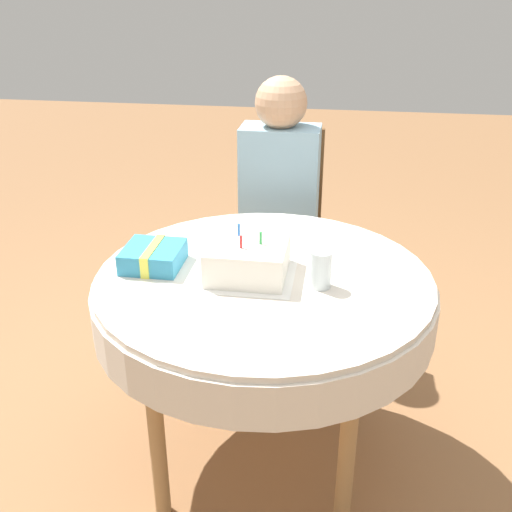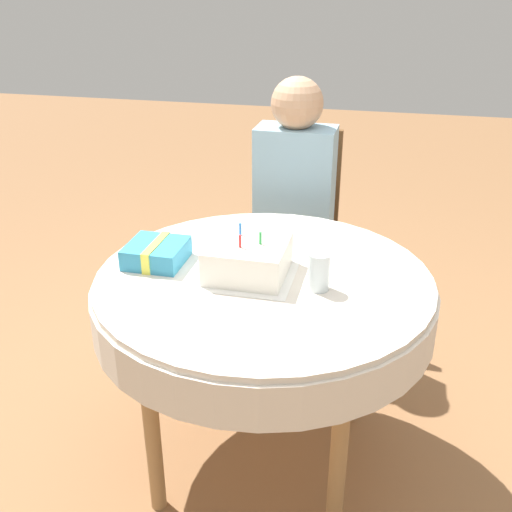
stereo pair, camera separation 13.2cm
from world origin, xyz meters
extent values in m
plane|color=#8C603D|center=(0.00, 0.00, 0.00)|extent=(12.00, 12.00, 0.00)
cylinder|color=silver|center=(0.00, 0.00, 0.73)|extent=(1.03, 1.03, 0.02)
cylinder|color=silver|center=(0.00, 0.00, 0.65)|extent=(1.05, 1.05, 0.13)
cylinder|color=#A37A4C|center=(-0.28, -0.28, 0.36)|extent=(0.05, 0.05, 0.72)
cylinder|color=#A37A4C|center=(0.28, -0.28, 0.36)|extent=(0.05, 0.05, 0.72)
cylinder|color=#A37A4C|center=(-0.28, 0.28, 0.36)|extent=(0.05, 0.05, 0.72)
cylinder|color=#A37A4C|center=(0.28, 0.28, 0.36)|extent=(0.05, 0.05, 0.72)
cube|color=brown|center=(-0.05, 0.81, 0.43)|extent=(0.39, 0.39, 0.04)
cube|color=brown|center=(-0.04, 0.98, 0.71)|extent=(0.35, 0.03, 0.51)
cylinder|color=brown|center=(-0.21, 0.64, 0.21)|extent=(0.04, 0.04, 0.42)
cylinder|color=brown|center=(0.12, 0.64, 0.21)|extent=(0.04, 0.04, 0.42)
cylinder|color=brown|center=(-0.21, 0.97, 0.21)|extent=(0.04, 0.04, 0.42)
cylinder|color=brown|center=(0.12, 0.97, 0.21)|extent=(0.04, 0.04, 0.42)
cylinder|color=tan|center=(-0.13, 0.66, 0.23)|extent=(0.09, 0.09, 0.45)
cylinder|color=tan|center=(0.04, 0.66, 0.23)|extent=(0.09, 0.09, 0.45)
cube|color=#8CB7D1|center=(-0.05, 0.81, 0.73)|extent=(0.33, 0.19, 0.55)
sphere|color=tan|center=(-0.05, 0.81, 1.10)|extent=(0.21, 0.21, 0.21)
cube|color=white|center=(-0.05, -0.01, 0.74)|extent=(0.29, 0.29, 0.00)
cube|color=white|center=(-0.05, -0.01, 0.79)|extent=(0.24, 0.24, 0.10)
cylinder|color=green|center=(-0.01, -0.01, 0.87)|extent=(0.01, 0.01, 0.04)
cylinder|color=blue|center=(-0.08, 0.05, 0.87)|extent=(0.01, 0.01, 0.04)
cylinder|color=red|center=(-0.06, -0.04, 0.87)|extent=(0.01, 0.01, 0.04)
cylinder|color=silver|center=(0.17, -0.05, 0.80)|extent=(0.06, 0.06, 0.11)
cube|color=teal|center=(-0.35, 0.01, 0.77)|extent=(0.18, 0.18, 0.06)
cube|color=#EAE54C|center=(-0.35, 0.01, 0.77)|extent=(0.03, 0.18, 0.07)
camera|label=1|loc=(0.22, -1.61, 1.58)|focal=42.00mm
camera|label=2|loc=(0.35, -1.59, 1.58)|focal=42.00mm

